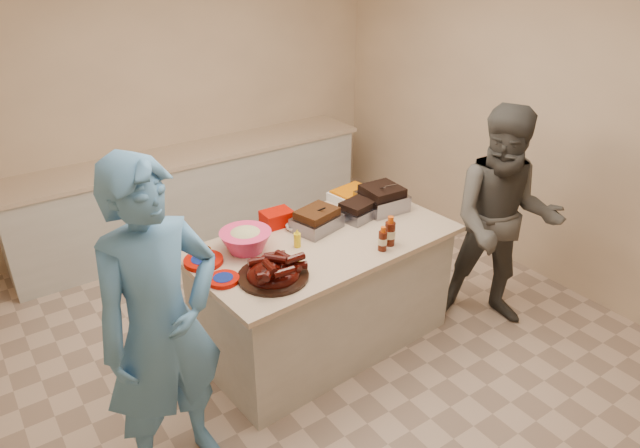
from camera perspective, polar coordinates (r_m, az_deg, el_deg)
room at (r=4.40m, az=-0.10°, el=-12.16°), size 4.50×5.00×2.70m
back_counter at (r=5.85m, az=-12.48°, el=2.89°), size 3.60×0.64×0.90m
island at (r=4.45m, az=0.37°, el=-11.58°), size 1.93×1.11×0.88m
rib_platter at (r=3.55m, az=-4.69°, el=-5.37°), size 0.51×0.51×0.18m
pulled_pork_tray at (r=4.10m, az=-0.31°, el=-0.51°), size 0.38×0.32×0.10m
brisket_tray at (r=4.28m, az=3.74°, el=0.63°), size 0.31×0.27×0.08m
roasting_pan at (r=4.43m, az=6.15°, el=1.51°), size 0.34×0.34×0.13m
coleslaw_bowl at (r=3.86m, az=-7.37°, el=-2.62°), size 0.37×0.37×0.24m
sausage_plate at (r=4.21m, az=0.47°, el=0.28°), size 0.33×0.33×0.04m
mac_cheese_dish at (r=4.58m, az=3.17°, el=2.52°), size 0.36×0.29×0.09m
bbq_bottle_a at (r=3.86m, az=6.22°, el=-2.60°), size 0.06×0.06×0.17m
bbq_bottle_b at (r=3.93m, az=6.93°, el=-2.05°), size 0.08×0.08×0.21m
mustard_bottle at (r=3.88m, az=-2.28°, el=-2.27°), size 0.05×0.05×0.13m
sauce_bowl at (r=4.10m, az=-2.60°, el=-0.57°), size 0.12×0.05×0.12m
plate_stack_large at (r=3.76m, az=-11.56°, el=-3.83°), size 0.27×0.27×0.03m
plate_stack_small at (r=3.55m, az=-9.63°, el=-5.68°), size 0.21×0.21×0.03m
plastic_cup at (r=3.80m, az=-11.39°, el=-3.51°), size 0.09×0.09×0.09m
basket_stack at (r=4.18m, az=-4.30°, el=-0.06°), size 0.22×0.17×0.11m
guest_gray at (r=4.89m, az=16.40°, el=-8.86°), size 1.84×1.82×0.66m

